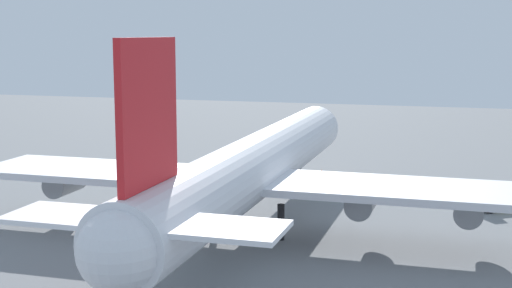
% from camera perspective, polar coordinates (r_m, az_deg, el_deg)
% --- Properties ---
extents(ground_plane, '(261.01, 261.01, 0.00)m').
position_cam_1_polar(ground_plane, '(73.66, 0.00, -6.76)').
color(ground_plane, slate).
extents(cargo_airplane, '(65.25, 55.89, 19.51)m').
position_cam_1_polar(cargo_airplane, '(71.89, -0.07, -1.85)').
color(cargo_airplane, silver).
rests_on(cargo_airplane, ground_plane).
extents(baggage_tug, '(3.06, 5.54, 2.33)m').
position_cam_1_polar(baggage_tug, '(107.22, -1.24, -1.21)').
color(baggage_tug, '#2D5193').
rests_on(baggage_tug, ground_plane).
extents(cargo_loader, '(4.48, 5.30, 2.30)m').
position_cam_1_polar(cargo_loader, '(85.07, 18.38, -4.36)').
color(cargo_loader, silver).
rests_on(cargo_loader, ground_plane).
extents(safety_cone_nose, '(0.59, 0.59, 0.85)m').
position_cam_1_polar(safety_cone_nose, '(101.15, 5.23, -2.25)').
color(safety_cone_nose, orange).
rests_on(safety_cone_nose, ground_plane).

